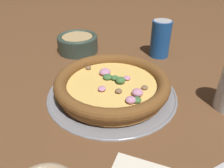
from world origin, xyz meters
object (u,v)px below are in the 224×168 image
at_px(pizza_tray, 112,92).
at_px(beverage_can, 161,39).
at_px(bowl_near, 78,43).
at_px(pizza, 112,84).

xyz_separation_m(pizza_tray, beverage_can, (-0.18, -0.22, 0.06)).
distance_m(pizza_tray, beverage_can, 0.29).
xyz_separation_m(pizza_tray, bowl_near, (0.10, -0.28, 0.03)).
bearing_deg(bowl_near, pizza, 109.76).
bearing_deg(pizza, beverage_can, -129.62).
height_order(pizza_tray, beverage_can, beverage_can).
bearing_deg(beverage_can, bowl_near, -12.14).
distance_m(pizza, beverage_can, 0.29).
height_order(pizza, bowl_near, bowl_near).
height_order(pizza_tray, bowl_near, bowl_near).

